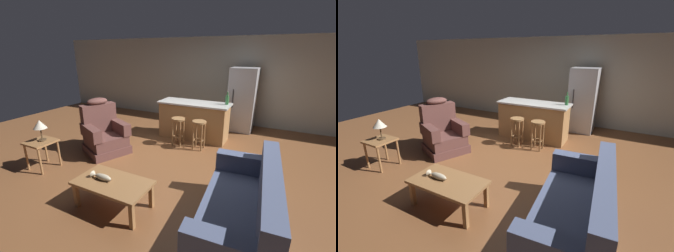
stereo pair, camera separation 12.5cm
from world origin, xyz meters
The scene contains 13 objects.
ground_plane centered at (0.00, 0.00, 0.00)m, with size 12.00×12.00×0.00m.
back_wall centered at (0.00, 3.12, 1.30)m, with size 12.00×0.05×2.60m.
coffee_table centered at (-0.03, -1.80, 0.36)m, with size 1.10×0.60×0.42m.
fish_figurine centered at (-0.21, -1.82, 0.46)m, with size 0.34×0.10×0.10m.
couch centered at (1.71, -1.51, 0.34)m, with size 0.97×1.96×0.94m.
recliner_near_lamp centered at (-1.49, -0.35, 0.42)m, with size 1.11×1.11×1.20m.
end_table centered at (-2.02, -1.49, 0.46)m, with size 0.48×0.48×0.56m.
table_lamp centered at (-2.00, -1.46, 0.87)m, with size 0.24×0.24×0.41m.
kitchen_island centered at (0.00, 1.35, 0.48)m, with size 1.80×0.70×0.95m.
bar_stool_left centered at (-0.15, 0.72, 0.47)m, with size 0.32×0.32×0.68m.
bar_stool_right centered at (0.37, 0.72, 0.47)m, with size 0.32×0.32×0.68m.
refrigerator centered at (0.97, 2.55, 0.88)m, with size 0.70×0.69×1.76m.
bottle_tall_green centered at (0.79, 1.47, 1.07)m, with size 0.08×0.08×0.31m.
Camera 1 is at (1.92, -3.91, 2.18)m, focal length 24.00 mm.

